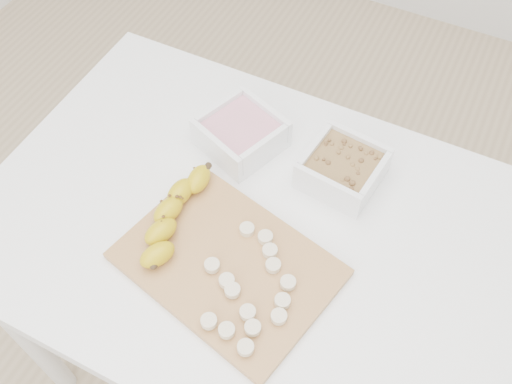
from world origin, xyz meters
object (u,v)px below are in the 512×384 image
at_px(bowl_granola, 343,168).
at_px(cutting_board, 228,264).
at_px(banana, 174,216).
at_px(table, 249,249).
at_px(bowl_yogurt, 241,133).

relative_size(bowl_granola, cutting_board, 0.43).
distance_m(bowl_granola, cutting_board, 0.29).
height_order(bowl_granola, banana, bowl_granola).
bearing_deg(table, bowl_granola, 56.25).
xyz_separation_m(bowl_granola, cutting_board, (-0.11, -0.27, -0.03)).
distance_m(bowl_yogurt, bowl_granola, 0.21).
relative_size(table, cutting_board, 2.81).
bearing_deg(cutting_board, banana, 166.69).
xyz_separation_m(table, banana, (-0.12, -0.07, 0.13)).
distance_m(table, bowl_yogurt, 0.23).
xyz_separation_m(bowl_yogurt, banana, (-0.02, -0.23, 0.00)).
bearing_deg(bowl_yogurt, cutting_board, -67.57).
bearing_deg(cutting_board, bowl_yogurt, 112.43).
bearing_deg(bowl_yogurt, bowl_granola, 2.39).
distance_m(table, cutting_board, 0.14).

